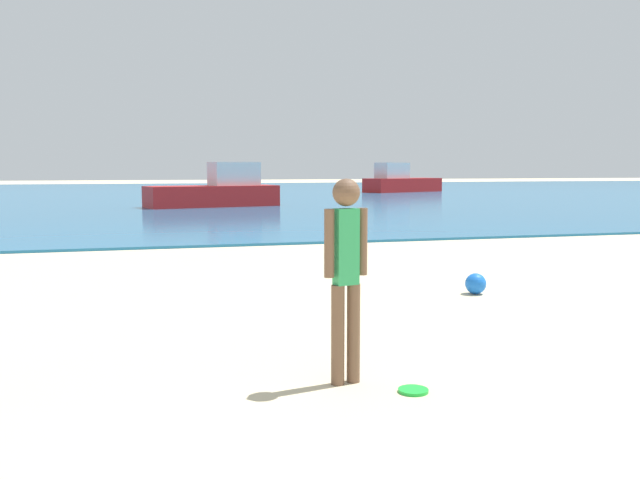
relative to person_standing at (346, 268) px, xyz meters
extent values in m
cube|color=#1E6B9E|center=(0.81, 39.51, -0.88)|extent=(160.00, 60.00, 0.06)
cylinder|color=brown|center=(-0.07, -0.01, -0.52)|extent=(0.10, 0.10, 0.79)
cylinder|color=brown|center=(0.07, 0.01, -0.52)|extent=(0.10, 0.10, 0.79)
cube|color=#2DA35B|center=(0.00, 0.00, 0.17)|extent=(0.20, 0.14, 0.59)
sphere|color=brown|center=(0.00, 0.00, 0.59)|extent=(0.21, 0.21, 0.21)
cylinder|color=brown|center=(-0.14, -0.03, 0.20)|extent=(0.08, 0.08, 0.52)
cylinder|color=brown|center=(0.14, 0.03, 0.20)|extent=(0.08, 0.08, 0.52)
cylinder|color=green|center=(0.43, -0.35, -0.90)|extent=(0.23, 0.23, 0.03)
cube|color=red|center=(1.75, 24.07, -0.41)|extent=(5.78, 2.98, 0.88)
cube|color=silver|center=(2.72, 24.29, 0.53)|extent=(2.22, 1.66, 0.99)
cube|color=red|center=(16.49, 38.67, -0.38)|extent=(6.12, 3.97, 0.94)
cube|color=silver|center=(15.51, 38.26, 0.61)|extent=(2.45, 2.02, 1.05)
sphere|color=blue|center=(2.84, 3.16, -0.77)|extent=(0.28, 0.28, 0.28)
camera|label=1|loc=(-1.59, -4.95, 0.77)|focal=38.21mm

